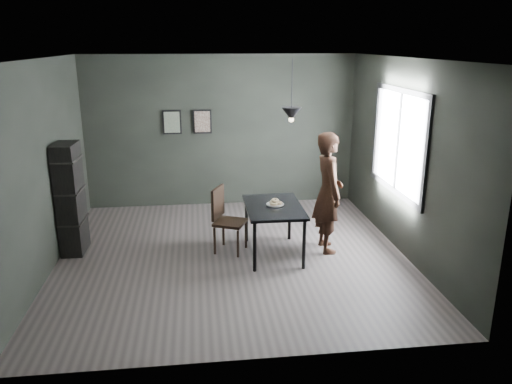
{
  "coord_description": "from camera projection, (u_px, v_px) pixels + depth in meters",
  "views": [
    {
      "loc": [
        -0.47,
        -6.71,
        3.02
      ],
      "look_at": [
        0.35,
        0.05,
        0.95
      ],
      "focal_mm": 35.0,
      "sensor_mm": 36.0,
      "label": 1
    }
  ],
  "objects": [
    {
      "name": "framed_print_left",
      "position": [
        172.0,
        122.0,
        9.08
      ],
      "size": [
        0.34,
        0.04,
        0.44
      ],
      "color": "black",
      "rests_on": "ground"
    },
    {
      "name": "wood_chair",
      "position": [
        225.0,
        215.0,
        7.35
      ],
      "size": [
        0.56,
        0.56,
        0.98
      ],
      "rotation": [
        0.0,
        0.0,
        -0.42
      ],
      "color": "black",
      "rests_on": "ground"
    },
    {
      "name": "ground",
      "position": [
        233.0,
        256.0,
        7.31
      ],
      "size": [
        5.0,
        5.0,
        0.0
      ],
      "primitive_type": "plane",
      "color": "#3C3634",
      "rests_on": "ground"
    },
    {
      "name": "shelf_unit",
      "position": [
        70.0,
        199.0,
        7.24
      ],
      "size": [
        0.33,
        0.55,
        1.64
      ],
      "primitive_type": "cube",
      "rotation": [
        0.0,
        0.0,
        -0.03
      ],
      "color": "black",
      "rests_on": "ground"
    },
    {
      "name": "white_plate",
      "position": [
        275.0,
        205.0,
        7.18
      ],
      "size": [
        0.23,
        0.23,
        0.01
      ],
      "primitive_type": "cylinder",
      "color": "silver",
      "rests_on": "cafe_table"
    },
    {
      "name": "framed_print_right",
      "position": [
        202.0,
        122.0,
        9.15
      ],
      "size": [
        0.34,
        0.04,
        0.44
      ],
      "color": "black",
      "rests_on": "ground"
    },
    {
      "name": "window_assembly",
      "position": [
        398.0,
        142.0,
        7.32
      ],
      "size": [
        0.04,
        1.96,
        1.56
      ],
      "color": "white",
      "rests_on": "ground"
    },
    {
      "name": "ceiling",
      "position": [
        230.0,
        58.0,
        6.5
      ],
      "size": [
        5.0,
        5.0,
        0.02
      ],
      "color": "silver",
      "rests_on": "ground"
    },
    {
      "name": "woman",
      "position": [
        328.0,
        192.0,
        7.29
      ],
      "size": [
        0.45,
        0.67,
        1.79
      ],
      "primitive_type": "imported",
      "rotation": [
        0.0,
        0.0,
        1.6
      ],
      "color": "black",
      "rests_on": "ground"
    },
    {
      "name": "back_wall",
      "position": [
        221.0,
        132.0,
        9.28
      ],
      "size": [
        5.0,
        0.1,
        2.8
      ],
      "primitive_type": "cube",
      "color": "black",
      "rests_on": "ground"
    },
    {
      "name": "donut_pile",
      "position": [
        275.0,
        202.0,
        7.17
      ],
      "size": [
        0.19,
        0.2,
        0.09
      ],
      "rotation": [
        0.0,
        0.0,
        -0.1
      ],
      "color": "beige",
      "rests_on": "white_plate"
    },
    {
      "name": "pendant_lamp",
      "position": [
        291.0,
        114.0,
        6.91
      ],
      "size": [
        0.28,
        0.28,
        0.86
      ],
      "color": "black",
      "rests_on": "ground"
    },
    {
      "name": "cafe_table",
      "position": [
        274.0,
        211.0,
        7.18
      ],
      "size": [
        0.8,
        1.2,
        0.75
      ],
      "color": "black",
      "rests_on": "ground"
    }
  ]
}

